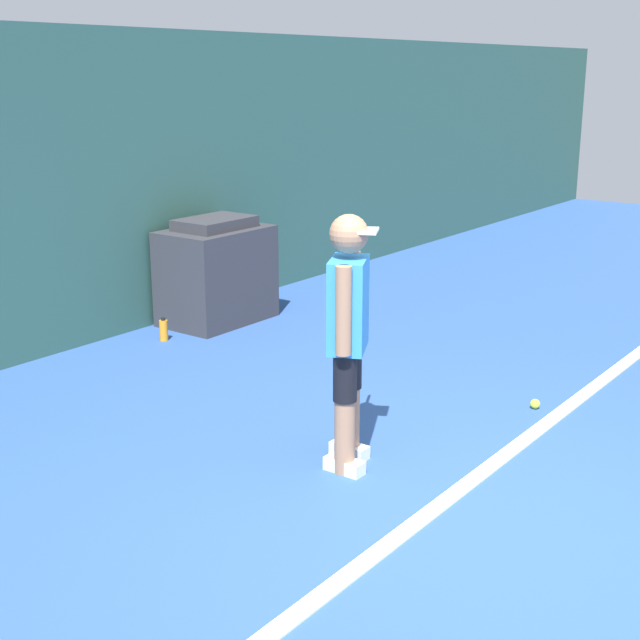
% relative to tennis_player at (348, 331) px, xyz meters
% --- Properties ---
extents(ground_plane, '(24.00, 24.00, 0.00)m').
position_rel_tennis_player_xyz_m(ground_plane, '(-0.28, -0.99, -0.82)').
color(ground_plane, '#2D5193').
extents(court_baseline, '(21.60, 0.10, 0.01)m').
position_rel_tennis_player_xyz_m(court_baseline, '(-0.28, -0.71, -0.82)').
color(court_baseline, white).
rests_on(court_baseline, ground_plane).
extents(tennis_player, '(0.83, 0.51, 1.50)m').
position_rel_tennis_player_xyz_m(tennis_player, '(0.00, 0.00, 0.00)').
color(tennis_player, '#A37556').
rests_on(tennis_player, ground_plane).
extents(tennis_ball, '(0.07, 0.07, 0.07)m').
position_rel_tennis_player_xyz_m(tennis_ball, '(1.51, -0.53, -0.79)').
color(tennis_ball, '#D1E533').
rests_on(tennis_ball, ground_plane).
extents(covered_chair, '(0.99, 0.67, 0.97)m').
position_rel_tennis_player_xyz_m(covered_chair, '(1.84, 2.77, -0.36)').
color(covered_chair, '#333338').
rests_on(covered_chair, ground_plane).
extents(water_bottle, '(0.07, 0.07, 0.20)m').
position_rel_tennis_player_xyz_m(water_bottle, '(1.10, 2.71, -0.73)').
color(water_bottle, orange).
rests_on(water_bottle, ground_plane).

